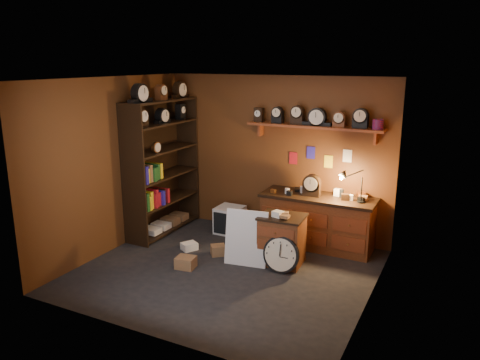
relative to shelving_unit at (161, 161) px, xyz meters
name	(u,v)px	position (x,y,z in m)	size (l,w,h in m)	color
floor	(226,271)	(1.79, -0.98, -1.25)	(4.00, 4.00, 0.00)	black
room_shell	(232,152)	(1.84, -0.87, 0.47)	(4.02, 3.62, 2.71)	#5D3316
shelving_unit	(161,161)	(0.00, 0.00, 0.00)	(0.47, 1.60, 2.58)	black
workbench	(317,218)	(2.66, 0.49, -0.78)	(1.82, 0.66, 1.36)	brown
low_cabinet	(282,237)	(2.40, -0.36, -0.85)	(0.68, 0.59, 0.83)	brown
big_round_clock	(281,255)	(2.50, -0.64, -0.99)	(0.53, 0.17, 0.53)	black
white_panel	(246,264)	(1.94, -0.63, -1.25)	(0.63, 0.03, 0.84)	silver
mini_fridge	(230,220)	(1.12, 0.41, -1.02)	(0.45, 0.47, 0.46)	silver
floor_box_a	(186,262)	(1.21, -1.14, -1.17)	(0.27, 0.23, 0.17)	#92663F
floor_box_b	(189,246)	(0.90, -0.56, -1.20)	(0.19, 0.23, 0.12)	white
floor_box_c	(218,250)	(1.41, -0.53, -1.17)	(0.21, 0.18, 0.16)	#92663F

